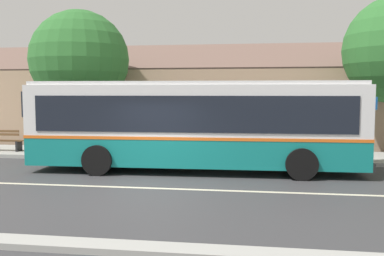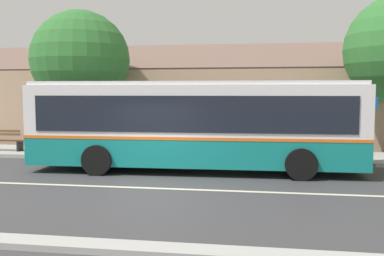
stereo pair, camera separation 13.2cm
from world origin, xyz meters
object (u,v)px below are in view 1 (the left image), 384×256
bus_stop_sign (372,121)px  street_tree_secondary (80,60)px  transit_bus (195,123)px  bench_by_building (2,141)px

bus_stop_sign → street_tree_secondary: bearing=171.1°
transit_bus → street_tree_secondary: size_ratio=1.77×
bench_by_building → bus_stop_sign: bus_stop_sign is taller
transit_bus → bench_by_building: transit_bus is taller
street_tree_secondary → bus_stop_sign: size_ratio=2.66×
street_tree_secondary → transit_bus: bearing=-34.4°
bench_by_building → bus_stop_sign: 15.20m
bench_by_building → street_tree_secondary: bearing=25.9°
transit_bus → bench_by_building: 9.25m
street_tree_secondary → bench_by_building: bearing=-154.1°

